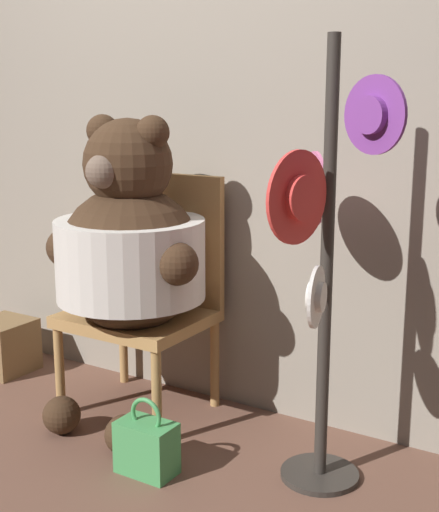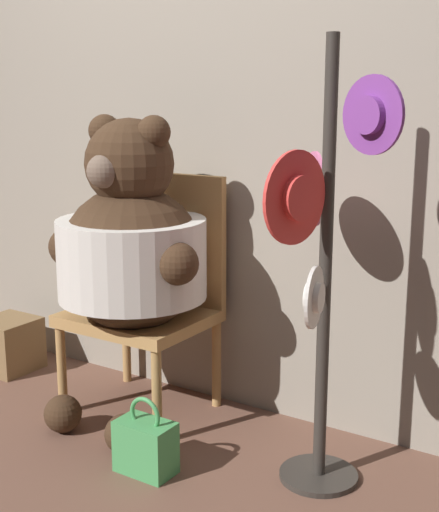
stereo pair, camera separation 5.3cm
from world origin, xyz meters
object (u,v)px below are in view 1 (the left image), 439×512
(chair, at_px, (150,288))
(hat_display_rack, at_px, (323,255))
(handbag_on_ground, at_px, (147,446))
(teddy_bear, at_px, (129,249))

(chair, relative_size, hat_display_rack, 0.66)
(hat_display_rack, height_order, handbag_on_ground, hat_display_rack)
(hat_display_rack, xyz_separation_m, handbag_on_ground, (-0.54, -0.27, -0.72))
(hat_display_rack, relative_size, handbag_on_ground, 5.28)
(chair, xyz_separation_m, handbag_on_ground, (0.35, -0.50, -0.42))
(chair, bearing_deg, teddy_bear, -79.02)
(chair, height_order, hat_display_rack, hat_display_rack)
(chair, bearing_deg, hat_display_rack, -14.31)
(chair, xyz_separation_m, teddy_bear, (0.03, -0.17, 0.21))
(hat_display_rack, bearing_deg, handbag_on_ground, -153.38)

